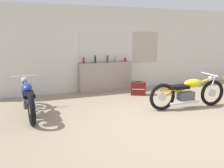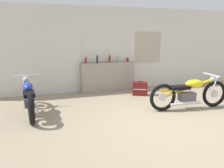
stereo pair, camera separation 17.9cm
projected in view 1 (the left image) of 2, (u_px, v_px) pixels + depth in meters
name	position (u px, v px, depth m)	size (l,w,h in m)	color
ground_plane	(169.00, 124.00, 4.68)	(24.00, 24.00, 0.00)	gray
wall_back	(115.00, 49.00, 7.52)	(10.00, 0.07, 2.80)	silver
sill_counter	(105.00, 77.00, 7.42)	(1.81, 0.28, 0.98)	gray
bottle_leftmost	(84.00, 60.00, 7.09)	(0.06, 0.06, 0.23)	maroon
bottle_left_center	(95.00, 59.00, 7.12)	(0.06, 0.06, 0.31)	black
bottle_center	(107.00, 59.00, 7.27)	(0.07, 0.07, 0.29)	#5B3814
bottle_right_center	(116.00, 59.00, 7.46)	(0.08, 0.08, 0.24)	#B7B2A8
bottle_rightmost	(125.00, 59.00, 7.57)	(0.07, 0.07, 0.16)	maroon
motorcycle_blue	(28.00, 98.00, 5.14)	(0.64, 2.09, 0.87)	black
motorcycle_yellow	(188.00, 92.00, 5.65)	(2.19, 0.64, 0.88)	black
hard_case_darkred	(138.00, 88.00, 6.97)	(0.53, 0.43, 0.45)	maroon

